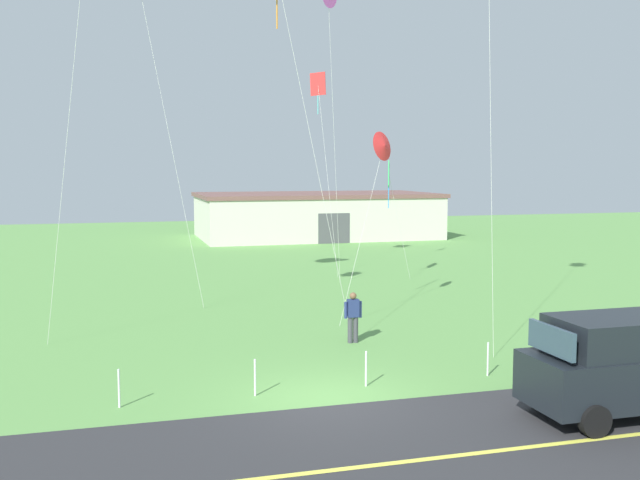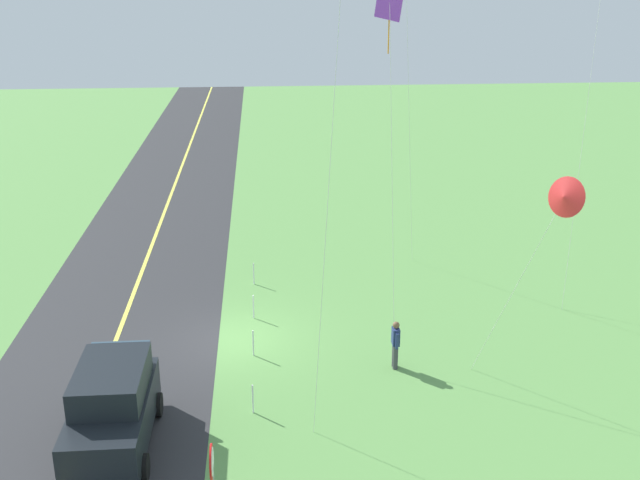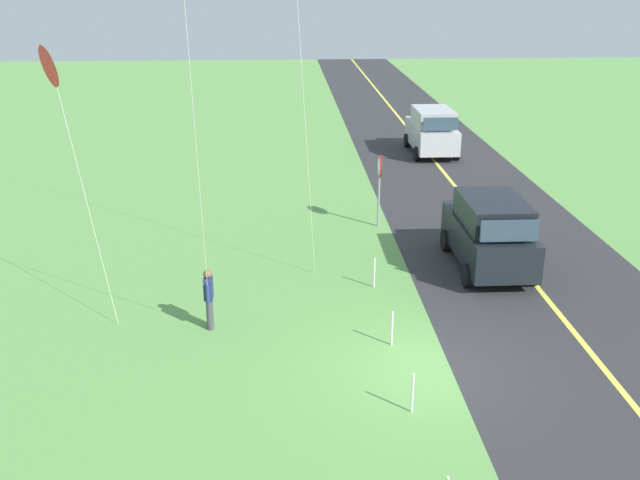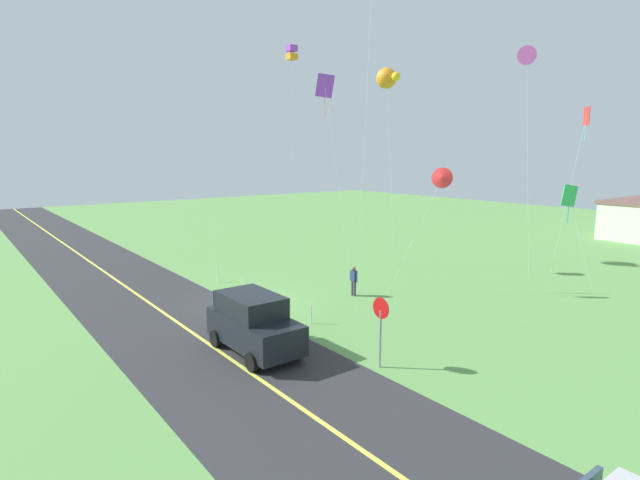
{
  "view_description": "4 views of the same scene",
  "coord_description": "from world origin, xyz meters",
  "px_view_note": "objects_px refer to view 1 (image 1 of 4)",
  "views": [
    {
      "loc": [
        -4.83,
        -16.25,
        5.47
      ],
      "look_at": [
        0.58,
        2.72,
        3.53
      ],
      "focal_mm": 41.09,
      "sensor_mm": 36.0,
      "label": 1
    },
    {
      "loc": [
        23.26,
        1.11,
        11.9
      ],
      "look_at": [
        0.23,
        2.97,
        3.62
      ],
      "focal_mm": 42.23,
      "sensor_mm": 36.0,
      "label": 2
    },
    {
      "loc": [
        -14.15,
        3.29,
        8.59
      ],
      "look_at": [
        0.08,
        2.51,
        3.2
      ],
      "focal_mm": 40.35,
      "sensor_mm": 36.0,
      "label": 3
    },
    {
      "loc": [
        21.8,
        -11.88,
        7.42
      ],
      "look_at": [
        2.66,
        2.69,
        3.33
      ],
      "focal_mm": 27.94,
      "sensor_mm": 36.0,
      "label": 4
    }
  ],
  "objects_px": {
    "kite_blue_mid": "(383,146)",
    "kite_orange_near": "(389,176)",
    "warehouse_distant": "(316,215)",
    "person_adult_near": "(353,316)",
    "car_suv_foreground": "(622,365)",
    "kite_cyan_top": "(318,88)"
  },
  "relations": [
    {
      "from": "kite_orange_near",
      "to": "warehouse_distant",
      "type": "height_order",
      "value": "kite_orange_near"
    },
    {
      "from": "kite_cyan_top",
      "to": "kite_blue_mid",
      "type": "bearing_deg",
      "value": -95.02
    },
    {
      "from": "person_adult_near",
      "to": "kite_orange_near",
      "type": "relative_size",
      "value": 0.27
    },
    {
      "from": "car_suv_foreground",
      "to": "kite_cyan_top",
      "type": "relative_size",
      "value": 0.42
    },
    {
      "from": "car_suv_foreground",
      "to": "kite_cyan_top",
      "type": "distance_m",
      "value": 26.23
    },
    {
      "from": "kite_blue_mid",
      "to": "kite_orange_near",
      "type": "relative_size",
      "value": 1.17
    },
    {
      "from": "person_adult_near",
      "to": "kite_orange_near",
      "type": "bearing_deg",
      "value": -87.71
    },
    {
      "from": "car_suv_foreground",
      "to": "kite_blue_mid",
      "type": "relative_size",
      "value": 0.64
    },
    {
      "from": "kite_orange_near",
      "to": "warehouse_distant",
      "type": "relative_size",
      "value": 0.32
    },
    {
      "from": "warehouse_distant",
      "to": "person_adult_near",
      "type": "bearing_deg",
      "value": -103.66
    },
    {
      "from": "kite_blue_mid",
      "to": "kite_orange_near",
      "type": "distance_m",
      "value": 8.13
    },
    {
      "from": "person_adult_near",
      "to": "kite_blue_mid",
      "type": "xyz_separation_m",
      "value": [
        2.45,
        3.9,
        5.4
      ]
    },
    {
      "from": "person_adult_near",
      "to": "kite_blue_mid",
      "type": "height_order",
      "value": "kite_blue_mid"
    },
    {
      "from": "person_adult_near",
      "to": "kite_cyan_top",
      "type": "xyz_separation_m",
      "value": [
        3.58,
        16.68,
        8.87
      ]
    },
    {
      "from": "car_suv_foreground",
      "to": "kite_orange_near",
      "type": "distance_m",
      "value": 19.93
    },
    {
      "from": "kite_cyan_top",
      "to": "warehouse_distant",
      "type": "xyz_separation_m",
      "value": [
        4.73,
        17.51,
        -7.98
      ]
    },
    {
      "from": "kite_blue_mid",
      "to": "kite_cyan_top",
      "type": "height_order",
      "value": "kite_cyan_top"
    },
    {
      "from": "kite_orange_near",
      "to": "kite_blue_mid",
      "type": "bearing_deg",
      "value": -112.78
    },
    {
      "from": "warehouse_distant",
      "to": "kite_orange_near",
      "type": "bearing_deg",
      "value": -96.83
    },
    {
      "from": "kite_orange_near",
      "to": "kite_cyan_top",
      "type": "distance_m",
      "value": 7.38
    },
    {
      "from": "car_suv_foreground",
      "to": "kite_blue_mid",
      "type": "xyz_separation_m",
      "value": [
        -1.06,
        12.01,
        5.11
      ]
    },
    {
      "from": "car_suv_foreground",
      "to": "warehouse_distant",
      "type": "height_order",
      "value": "warehouse_distant"
    }
  ]
}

